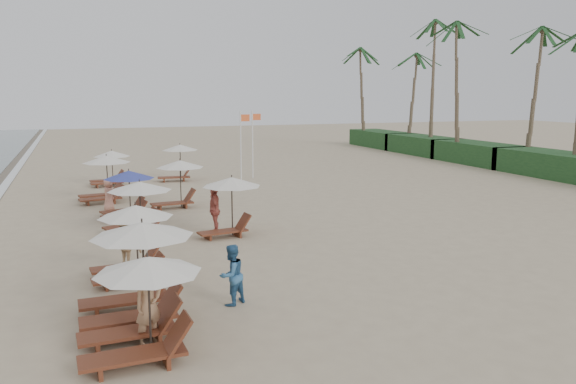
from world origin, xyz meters
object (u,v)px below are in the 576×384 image
object	(u,v)px
lounger_station_3	(134,207)
lounger_station_4	(125,193)
inland_station_0	(228,199)
lounger_station_0	(136,310)
inland_station_1	(177,179)
lounger_station_2	(129,243)
inland_station_2	(177,159)
beachgoer_mid_a	(231,275)
beachgoer_near	(148,304)
flag_pole_near	(241,144)
lounger_station_5	(102,179)
lounger_station_6	(109,168)
lounger_station_1	(132,274)
beachgoer_mid_b	(127,242)
beachgoer_far_b	(109,195)
beachgoer_far_a	(214,210)

from	to	relation	value
lounger_station_3	lounger_station_4	world-z (taller)	lounger_station_4
lounger_station_3	inland_station_0	size ratio (longest dim) A/B	1.03
lounger_station_0	lounger_station_4	size ratio (longest dim) A/B	1.08
lounger_station_0	inland_station_1	world-z (taller)	inland_station_1
lounger_station_2	lounger_station_3	distance (m)	5.48
inland_station_2	beachgoer_mid_a	distance (m)	21.91
beachgoer_near	flag_pole_near	world-z (taller)	flag_pole_near
lounger_station_5	beachgoer_mid_a	world-z (taller)	lounger_station_5
lounger_station_6	beachgoer_near	xyz separation A→B (m)	(-0.50, -22.97, -0.13)
lounger_station_1	inland_station_0	xyz separation A→B (m)	(4.20, 7.15, 0.30)
inland_station_2	inland_station_1	bearing A→B (deg)	-99.85
lounger_station_5	flag_pole_near	bearing A→B (deg)	19.37
lounger_station_0	beachgoer_mid_a	xyz separation A→B (m)	(2.57, 2.14, -0.20)
beachgoer_mid_a	lounger_station_1	bearing A→B (deg)	-28.08
beachgoer_mid_b	beachgoer_far_b	size ratio (longest dim) A/B	1.04
lounger_station_5	inland_station_2	xyz separation A→B (m)	(4.70, 5.78, 0.23)
lounger_station_4	inland_station_1	world-z (taller)	inland_station_1
beachgoer_near	beachgoer_mid_a	bearing A→B (deg)	7.61
beachgoer_mid_b	beachgoer_mid_a	bearing A→B (deg)	164.28
lounger_station_6	inland_station_1	bearing A→B (deg)	-71.78
lounger_station_3	flag_pole_near	bearing A→B (deg)	55.47
lounger_station_2	inland_station_0	distance (m)	5.73
inland_station_1	inland_station_2	bearing A→B (deg)	80.15
inland_station_2	flag_pole_near	bearing A→B (deg)	-42.34
lounger_station_2	beachgoer_mid_a	distance (m)	3.71
beachgoer_mid_b	beachgoer_far_b	distance (m)	9.27
inland_station_2	beachgoer_mid_a	bearing A→B (deg)	-96.15
lounger_station_6	beachgoer_far_b	size ratio (longest dim) A/B	1.59
lounger_station_0	flag_pole_near	distance (m)	22.53
lounger_station_2	inland_station_2	bearing A→B (deg)	76.31
lounger_station_4	inland_station_0	size ratio (longest dim) A/B	0.93
inland_station_2	beachgoer_near	xyz separation A→B (m)	(-4.62, -23.46, -0.47)
lounger_station_0	beachgoer_far_b	world-z (taller)	lounger_station_0
lounger_station_4	beachgoer_far_a	bearing A→B (deg)	-54.30
lounger_station_6	lounger_station_4	bearing A→B (deg)	-89.16
beachgoer_far_b	lounger_station_2	bearing A→B (deg)	-160.24
beachgoer_near	flag_pole_near	size ratio (longest dim) A/B	0.42
lounger_station_1	beachgoer_mid_a	size ratio (longest dim) A/B	1.79
lounger_station_0	beachgoer_far_a	xyz separation A→B (m)	(3.91, 9.73, -0.06)
lounger_station_3	beachgoer_mid_a	size ratio (longest dim) A/B	1.72
lounger_station_5	lounger_station_4	bearing A→B (deg)	-80.30
inland_station_2	flag_pole_near	size ratio (longest dim) A/B	0.62
lounger_station_5	beachgoer_far_b	size ratio (longest dim) A/B	1.75
lounger_station_0	lounger_station_1	xyz separation A→B (m)	(0.11, 2.02, 0.13)
lounger_station_6	beachgoer_far_b	distance (m)	7.78
lounger_station_4	inland_station_2	size ratio (longest dim) A/B	0.90
lounger_station_5	beachgoer_far_a	world-z (taller)	lounger_station_5
lounger_station_6	inland_station_0	distance (m)	14.70
lounger_station_0	inland_station_2	xyz separation A→B (m)	(4.91, 23.92, 0.38)
inland_station_2	beachgoer_mid_b	distance (m)	18.10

